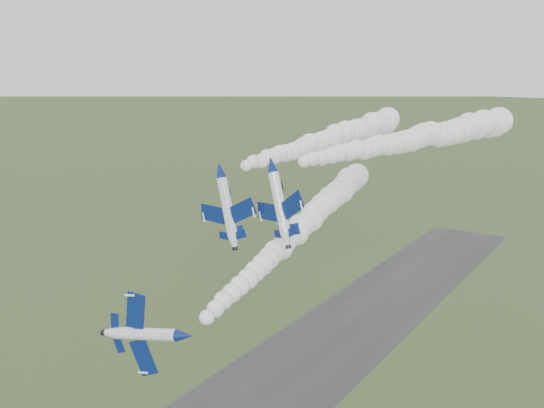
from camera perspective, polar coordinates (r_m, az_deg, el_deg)
The scene contains 7 objects.
runway at distance 109.33m, azimuth -1.94°, elevation -18.45°, with size 24.00×260.00×0.04m, color #2E2E31.
jet_lead at distance 67.53m, azimuth -8.26°, elevation -12.20°, with size 4.06×11.78×9.72m.
smoke_trail_jet_lead at distance 100.88m, azimuth 2.94°, elevation -2.01°, with size 5.30×74.15×5.30m, color white, non-canonical shape.
jet_pair_left at distance 90.51m, azimuth -4.97°, elevation 3.24°, with size 11.05×13.51×3.98m.
smoke_trail_jet_pair_left at distance 114.86m, azimuth 5.37°, elevation 6.15°, with size 5.26×54.96×5.26m, color white, non-canonical shape.
jet_pair_right at distance 83.83m, azimuth -0.10°, elevation 3.76°, with size 10.35×12.64×4.34m.
smoke_trail_jet_pair_right at distance 103.36m, azimuth 13.24°, elevation 6.01°, with size 5.20×52.21×5.20m, color white, non-canonical shape.
Camera 1 is at (54.31, -45.40, 57.63)m, focal length 40.00 mm.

